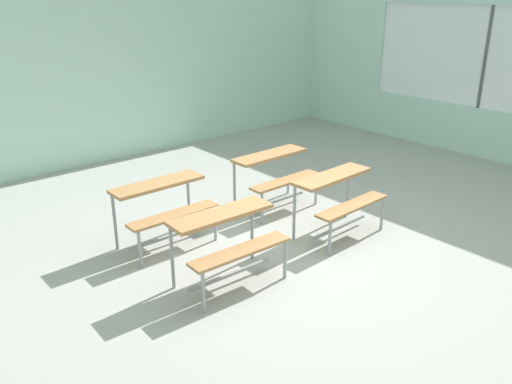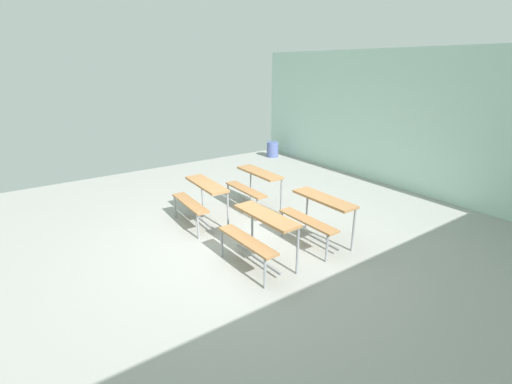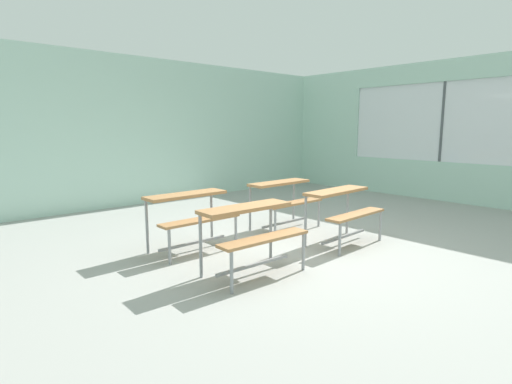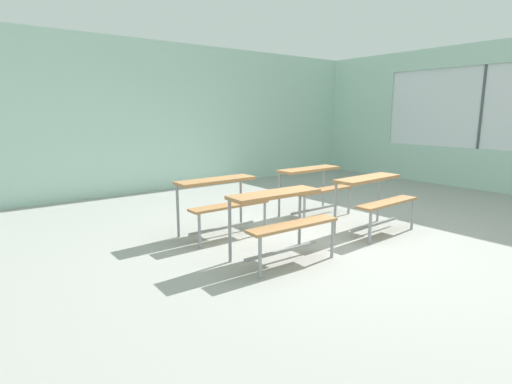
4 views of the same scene
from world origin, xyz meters
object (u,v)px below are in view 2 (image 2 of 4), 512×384
at_px(desk_bench_r0c1, 259,228).
at_px(desk_bench_r1c1, 318,210).
at_px(trash_bin, 273,149).
at_px(desk_bench_r1c0, 255,181).
at_px(desk_bench_r0c0, 201,194).

relative_size(desk_bench_r0c1, desk_bench_r1c1, 1.02).
bearing_deg(trash_bin, desk_bench_r1c0, -42.31).
bearing_deg(trash_bin, desk_bench_r0c0, -51.74).
bearing_deg(desk_bench_r1c0, desk_bench_r0c1, -33.32).
relative_size(desk_bench_r1c0, trash_bin, 2.45).
relative_size(desk_bench_r0c1, trash_bin, 2.49).
xyz_separation_m(desk_bench_r0c1, desk_bench_r1c0, (-1.72, 1.13, 0.00)).
relative_size(desk_bench_r0c0, trash_bin, 2.49).
bearing_deg(desk_bench_r0c1, desk_bench_r1c1, 88.18).
xyz_separation_m(desk_bench_r0c0, desk_bench_r0c1, (1.69, 0.03, 0.00)).
xyz_separation_m(desk_bench_r1c0, desk_bench_r1c1, (1.72, -0.01, 0.00)).
bearing_deg(desk_bench_r0c0, desk_bench_r1c0, 93.66).
distance_m(desk_bench_r0c0, desk_bench_r1c0, 1.16).
bearing_deg(desk_bench_r1c0, desk_bench_r1c1, -0.54).
bearing_deg(desk_bench_r1c0, desk_bench_r0c0, -88.49).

